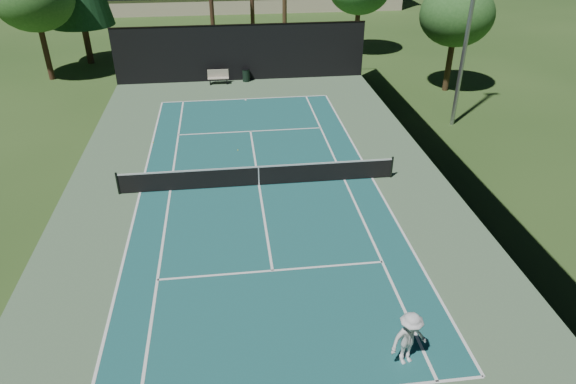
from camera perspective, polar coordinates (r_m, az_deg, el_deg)
The scene contains 14 objects.
ground at distance 24.21m, azimuth -3.24°, elevation 0.73°, with size 160.00×160.00×0.00m, color #2C4B1C.
apron_slab at distance 24.20m, azimuth -3.24°, elevation 0.74°, with size 18.00×32.00×0.01m, color #527250.
court_surface at distance 24.20m, azimuth -3.24°, elevation 0.75°, with size 10.97×23.77×0.01m, color #1B5858.
court_lines at distance 24.20m, azimuth -3.24°, elevation 0.77°, with size 11.07×23.87×0.01m.
tennis_net at distance 23.94m, azimuth -3.28°, elevation 1.89°, with size 12.90×0.10×1.10m.
fence at distance 23.34m, azimuth -3.39°, elevation 5.10°, with size 18.04×32.05×4.03m.
player at distance 15.59m, azimuth 13.31°, elevation -15.60°, with size 1.17×0.67×1.82m, color silver.
tennis_ball_b at distance 24.93m, azimuth -11.96°, elevation 1.08°, with size 0.06×0.06×0.06m, color #D8F537.
tennis_ball_c at distance 27.66m, azimuth -5.60°, elevation 4.66°, with size 0.07×0.07×0.07m, color #CADD32.
tennis_ball_d at distance 29.35m, azimuth -14.75°, elevation 5.34°, with size 0.07×0.07×0.07m, color #C6D330.
park_bench at distance 38.13m, azimuth -7.77°, elevation 12.61°, with size 1.50×0.45×1.02m.
trash_bin at distance 38.48m, azimuth -4.68°, elevation 12.84°, with size 0.56×0.56×0.95m.
decid_tree_b at distance 37.04m, azimuth 18.24°, elevation 18.19°, with size 4.80×4.80×7.14m.
light_pole at distance 30.62m, azimuth 19.67°, elevation 18.35°, with size 0.90×0.25×12.22m.
Camera 1 is at (-1.28, -21.05, 11.87)m, focal length 32.00 mm.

